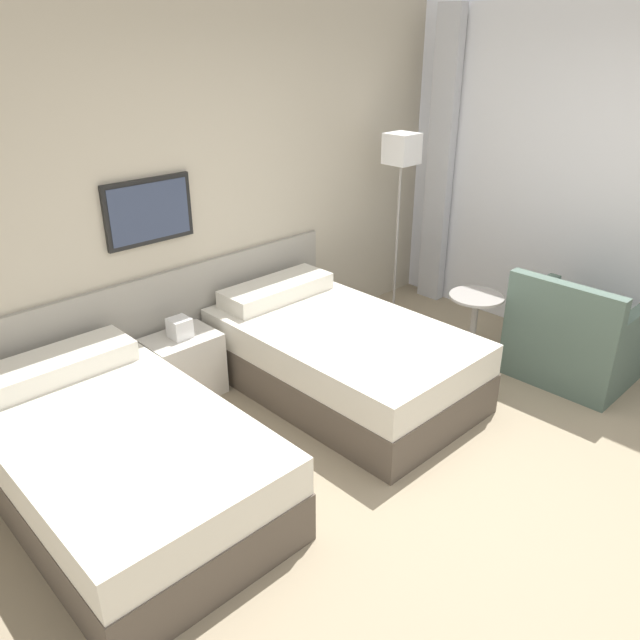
{
  "coord_description": "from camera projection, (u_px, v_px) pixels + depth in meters",
  "views": [
    {
      "loc": [
        -2.6,
        -1.5,
        2.42
      ],
      "look_at": [
        0.01,
        1.21,
        0.67
      ],
      "focal_mm": 35.0,
      "sensor_mm": 36.0,
      "label": 1
    }
  ],
  "objects": [
    {
      "name": "armchair",
      "position": [
        574.0,
        342.0,
        4.71
      ],
      "size": [
        0.76,
        0.84,
        0.84
      ],
      "rotation": [
        0.0,
        0.0,
        1.58
      ],
      "color": "#4C6056",
      "rests_on": "ground_plane"
    },
    {
      "name": "side_table",
      "position": [
        474.0,
        318.0,
        4.79
      ],
      "size": [
        0.41,
        0.41,
        0.6
      ],
      "color": "gray",
      "rests_on": "ground_plane"
    },
    {
      "name": "wall_headboard",
      "position": [
        214.0,
        200.0,
        4.56
      ],
      "size": [
        10.0,
        0.1,
        2.7
      ],
      "color": "#B7AD99",
      "rests_on": "ground_plane"
    },
    {
      "name": "bed_near_window",
      "position": [
        340.0,
        356.0,
        4.53
      ],
      "size": [
        1.14,
        1.91,
        0.65
      ],
      "color": "brown",
      "rests_on": "ground_plane"
    },
    {
      "name": "ground_plane",
      "position": [
        463.0,
        488.0,
        3.63
      ],
      "size": [
        16.0,
        16.0,
        0.0
      ],
      "primitive_type": "plane",
      "color": "gray"
    },
    {
      "name": "bed_near_door",
      "position": [
        119.0,
        460.0,
        3.44
      ],
      "size": [
        1.14,
        1.91,
        0.65
      ],
      "color": "brown",
      "rests_on": "ground_plane"
    },
    {
      "name": "nightstand",
      "position": [
        184.0,
        365.0,
        4.46
      ],
      "size": [
        0.5,
        0.36,
        0.61
      ],
      "color": "beige",
      "rests_on": "ground_plane"
    },
    {
      "name": "floor_lamp",
      "position": [
        401.0,
        165.0,
        5.23
      ],
      "size": [
        0.24,
        0.24,
        1.66
      ],
      "color": "#9E9993",
      "rests_on": "ground_plane"
    }
  ]
}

